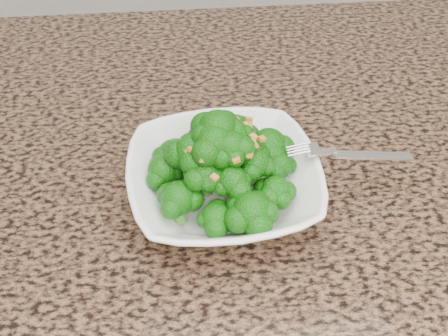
{
  "coord_description": "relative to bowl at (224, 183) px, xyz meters",
  "views": [
    {
      "loc": [
        0.01,
        -0.1,
        1.37
      ],
      "look_at": [
        0.05,
        0.35,
        0.95
      ],
      "focal_mm": 45.0,
      "sensor_mm": 36.0,
      "label": 1
    }
  ],
  "objects": [
    {
      "name": "fork",
      "position": [
        0.12,
        0.01,
        0.03
      ],
      "size": [
        0.17,
        0.04,
        0.01
      ],
      "primitive_type": null,
      "rotation": [
        0.0,
        0.0,
        0.11
      ],
      "color": "silver",
      "rests_on": "bowl"
    },
    {
      "name": "broccoli_pile",
      "position": [
        -0.0,
        0.0,
        0.06
      ],
      "size": [
        0.19,
        0.19,
        0.07
      ],
      "primitive_type": null,
      "color": "#13630B",
      "rests_on": "bowl"
    },
    {
      "name": "garlic_topping",
      "position": [
        -0.0,
        0.0,
        0.1
      ],
      "size": [
        0.11,
        0.11,
        0.01
      ],
      "primitive_type": null,
      "color": "#C1822F",
      "rests_on": "broccoli_pile"
    },
    {
      "name": "granite_counter",
      "position": [
        -0.05,
        -0.05,
        -0.04
      ],
      "size": [
        1.64,
        1.04,
        0.03
      ],
      "primitive_type": "cube",
      "color": "brown",
      "rests_on": "cabinet"
    },
    {
      "name": "bowl",
      "position": [
        0.0,
        0.0,
        0.0
      ],
      "size": [
        0.23,
        0.23,
        0.05
      ],
      "primitive_type": "imported",
      "rotation": [
        0.0,
        0.0,
        0.07
      ],
      "color": "white",
      "rests_on": "granite_counter"
    }
  ]
}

